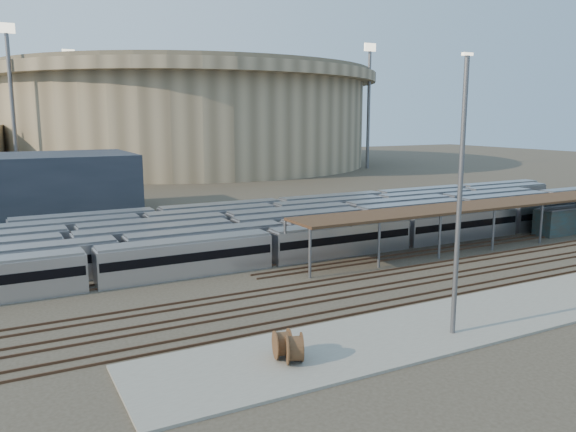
% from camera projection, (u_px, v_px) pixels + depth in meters
% --- Properties ---
extents(ground, '(420.00, 420.00, 0.00)m').
position_uv_depth(ground, '(381.00, 271.00, 59.22)').
color(ground, '#383026').
rests_on(ground, ground).
extents(apron, '(50.00, 9.00, 0.20)m').
position_uv_depth(apron, '(447.00, 324.00, 43.84)').
color(apron, gray).
rests_on(apron, ground).
extents(subway_trains, '(129.81, 23.90, 3.60)m').
position_uv_depth(subway_trains, '(282.00, 227.00, 73.99)').
color(subway_trains, '#AEAEB3').
rests_on(subway_trains, ground).
extents(inspection_shed, '(60.30, 6.00, 5.30)m').
position_uv_depth(inspection_shed, '(502.00, 204.00, 71.94)').
color(inspection_shed, '#58585D').
rests_on(inspection_shed, ground).
extents(empty_tracks, '(170.00, 9.62, 0.18)m').
position_uv_depth(empty_tracks, '(413.00, 282.00, 54.85)').
color(empty_tracks, '#4C3323').
rests_on(empty_tracks, ground).
extents(stadium, '(124.00, 124.00, 32.50)m').
position_uv_depth(stadium, '(190.00, 116.00, 189.82)').
color(stadium, gray).
rests_on(stadium, ground).
extents(floodlight_0, '(4.00, 1.00, 38.40)m').
position_uv_depth(floodlight_0, '(12.00, 98.00, 137.70)').
color(floodlight_0, '#58585D').
rests_on(floodlight_0, ground).
extents(floodlight_2, '(4.00, 1.00, 38.40)m').
position_uv_depth(floodlight_2, '(369.00, 102.00, 174.90)').
color(floodlight_2, '#58585D').
rests_on(floodlight_2, ground).
extents(floodlight_3, '(4.00, 1.00, 38.40)m').
position_uv_depth(floodlight_3, '(72.00, 103.00, 190.45)').
color(floodlight_3, '#58585D').
rests_on(floodlight_3, ground).
extents(cable_reel_west, '(1.71, 2.19, 1.94)m').
position_uv_depth(cable_reel_west, '(295.00, 348.00, 36.54)').
color(cable_reel_west, brown).
rests_on(cable_reel_west, apron).
extents(cable_reel_east, '(1.49, 2.11, 1.91)m').
position_uv_depth(cable_reel_east, '(282.00, 344.00, 37.32)').
color(cable_reel_east, brown).
rests_on(cable_reel_east, apron).
extents(yard_light_pole, '(0.81, 0.36, 20.18)m').
position_uv_depth(yard_light_pole, '(460.00, 198.00, 40.02)').
color(yard_light_pole, '#58585D').
rests_on(yard_light_pole, apron).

